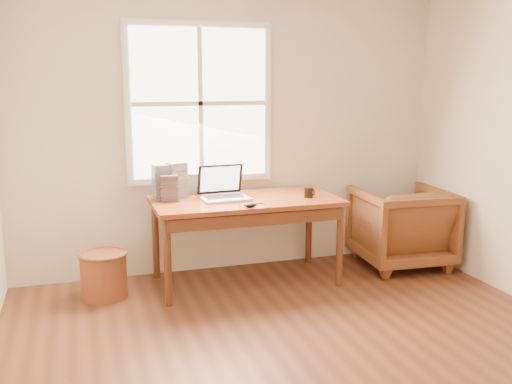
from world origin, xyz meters
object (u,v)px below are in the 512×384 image
at_px(wicker_stool, 104,275).
at_px(coffee_mug, 308,192).
at_px(laptop, 225,182).
at_px(armchair, 401,226).
at_px(desk, 246,201).
at_px(cd_stack_a, 176,180).

xyz_separation_m(wicker_stool, coffee_mug, (1.75, -0.11, 0.61)).
distance_m(wicker_stool, laptop, 1.26).
bearing_deg(wicker_stool, laptop, 0.06).
relative_size(armchair, coffee_mug, 9.52).
bearing_deg(wicker_stool, desk, 0.00).
bearing_deg(desk, wicker_stool, 180.00).
xyz_separation_m(wicker_stool, laptop, (1.03, 0.00, 0.72)).
height_order(armchair, cd_stack_a, cd_stack_a).
distance_m(armchair, coffee_mug, 1.10).
height_order(laptop, cd_stack_a, laptop).
xyz_separation_m(desk, coffee_mug, (0.54, -0.11, 0.06)).
bearing_deg(desk, laptop, 179.64).
xyz_separation_m(coffee_mug, cd_stack_a, (-1.10, 0.33, 0.11)).
distance_m(armchair, cd_stack_a, 2.18).
distance_m(wicker_stool, cd_stack_a, 1.00).
bearing_deg(coffee_mug, laptop, 150.03).
relative_size(wicker_stool, laptop, 0.84).
xyz_separation_m(armchair, wicker_stool, (-2.76, 0.00, -0.19)).
bearing_deg(cd_stack_a, coffee_mug, -16.97).
relative_size(desk, wicker_stool, 4.31).
bearing_deg(coffee_mug, cd_stack_a, 142.14).
height_order(desk, coffee_mug, coffee_mug).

